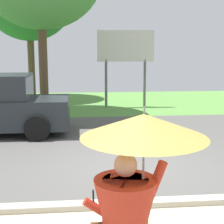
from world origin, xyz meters
The scene contains 4 objects.
ground_plane centered at (0.00, 2.95, -0.05)m, with size 40.00×22.00×0.20m.
monk_pedestrian centered at (-0.76, -4.44, 1.18)m, with size 1.18×1.18×2.13m.
roadside_billboard centered at (0.94, 8.32, 2.55)m, with size 2.60×0.12×3.50m.
tree_center_back centered at (-3.75, 11.74, 5.18)m, with size 4.63×4.63×7.30m.
Camera 1 is at (-1.23, -7.46, 2.64)m, focal length 55.28 mm.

